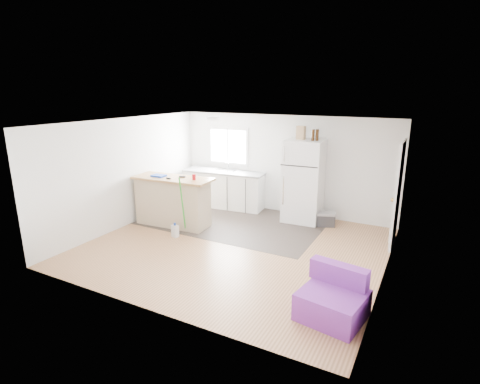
# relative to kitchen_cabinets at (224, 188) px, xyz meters

# --- Properties ---
(room) EXTENTS (5.51, 5.01, 2.41)m
(room) POSITION_rel_kitchen_cabinets_xyz_m (1.50, -2.17, 0.71)
(room) COLOR #8D5C3B
(room) RESTS_ON ground
(vinyl_zone) EXTENTS (4.05, 2.50, 0.00)m
(vinyl_zone) POSITION_rel_kitchen_cabinets_xyz_m (0.77, -0.92, -0.48)
(vinyl_zone) COLOR #2F2723
(vinyl_zone) RESTS_ON floor
(window) EXTENTS (1.18, 0.06, 0.98)m
(window) POSITION_rel_kitchen_cabinets_xyz_m (-0.05, 0.32, 1.06)
(window) COLOR white
(window) RESTS_ON back_wall
(interior_door) EXTENTS (0.11, 0.92, 2.10)m
(interior_door) POSITION_rel_kitchen_cabinets_xyz_m (4.22, -0.62, 0.53)
(interior_door) COLOR white
(interior_door) RESTS_ON right_wall
(ceiling_fixture) EXTENTS (0.30, 0.30, 0.07)m
(ceiling_fixture) POSITION_rel_kitchen_cabinets_xyz_m (0.30, -0.97, 1.87)
(ceiling_fixture) COLOR white
(ceiling_fixture) RESTS_ON ceiling
(kitchen_cabinets) EXTENTS (2.19, 0.86, 1.24)m
(kitchen_cabinets) POSITION_rel_kitchen_cabinets_xyz_m (0.00, 0.00, 0.00)
(kitchen_cabinets) COLOR white
(kitchen_cabinets) RESTS_ON floor
(peninsula) EXTENTS (1.84, 0.81, 1.11)m
(peninsula) POSITION_rel_kitchen_cabinets_xyz_m (-0.33, -1.74, 0.07)
(peninsula) COLOR #C8AF91
(peninsula) RESTS_ON floor
(refrigerator) EXTENTS (0.88, 0.84, 1.90)m
(refrigerator) POSITION_rel_kitchen_cabinets_xyz_m (2.16, -0.08, 0.46)
(refrigerator) COLOR white
(refrigerator) RESTS_ON floor
(cooler) EXTENTS (0.49, 0.42, 0.32)m
(cooler) POSITION_rel_kitchen_cabinets_xyz_m (2.75, -0.20, -0.32)
(cooler) COLOR #2C2C2F
(cooler) RESTS_ON floor
(purple_seat) EXTENTS (0.93, 0.89, 0.67)m
(purple_seat) POSITION_rel_kitchen_cabinets_xyz_m (3.79, -3.61, -0.24)
(purple_seat) COLOR purple
(purple_seat) RESTS_ON floor
(cleaner_jug) EXTENTS (0.16, 0.13, 0.31)m
(cleaner_jug) POSITION_rel_kitchen_cabinets_xyz_m (0.15, -2.33, -0.35)
(cleaner_jug) COLOR silver
(cleaner_jug) RESTS_ON floor
(mop) EXTENTS (0.26, 0.35, 1.28)m
(mop) POSITION_rel_kitchen_cabinets_xyz_m (0.13, -2.20, -0.25)
(mop) COLOR green
(mop) RESTS_ON floor
(red_cup) EXTENTS (0.10, 0.10, 0.12)m
(red_cup) POSITION_rel_kitchen_cabinets_xyz_m (0.24, -1.70, 0.68)
(red_cup) COLOR #B70B13
(red_cup) RESTS_ON peninsula
(blue_tray) EXTENTS (0.30, 0.22, 0.04)m
(blue_tray) POSITION_rel_kitchen_cabinets_xyz_m (-0.64, -1.81, 0.64)
(blue_tray) COLOR #143CBD
(blue_tray) RESTS_ON peninsula
(tool_a) EXTENTS (0.15, 0.09, 0.03)m
(tool_a) POSITION_rel_kitchen_cabinets_xyz_m (-0.12, -1.63, 0.64)
(tool_a) COLOR black
(tool_a) RESTS_ON peninsula
(tool_b) EXTENTS (0.10, 0.05, 0.03)m
(tool_b) POSITION_rel_kitchen_cabinets_xyz_m (-0.30, -1.89, 0.63)
(tool_b) COLOR black
(tool_b) RESTS_ON peninsula
(cardboard_box) EXTENTS (0.22, 0.15, 0.30)m
(cardboard_box) POSITION_rel_kitchen_cabinets_xyz_m (2.05, -0.09, 1.56)
(cardboard_box) COLOR tan
(cardboard_box) RESTS_ON refrigerator
(bottle_left) EXTENTS (0.08, 0.08, 0.25)m
(bottle_left) POSITION_rel_kitchen_cabinets_xyz_m (2.35, -0.18, 1.54)
(bottle_left) COLOR #351D09
(bottle_left) RESTS_ON refrigerator
(bottle_right) EXTENTS (0.09, 0.09, 0.25)m
(bottle_right) POSITION_rel_kitchen_cabinets_xyz_m (2.43, -0.12, 1.54)
(bottle_right) COLOR #351D09
(bottle_right) RESTS_ON refrigerator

